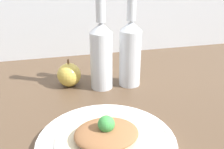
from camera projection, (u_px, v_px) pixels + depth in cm
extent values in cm
cube|color=brown|center=(139.00, 132.00, 62.50)|extent=(180.00, 110.00, 4.00)
cylinder|color=white|center=(106.00, 143.00, 54.19)|extent=(28.91, 28.91, 1.69)
torus|color=white|center=(106.00, 141.00, 53.95)|extent=(27.78, 27.78, 1.18)
cylinder|color=beige|center=(106.00, 139.00, 53.77)|extent=(20.98, 20.98, 0.40)
ellipsoid|color=brown|center=(106.00, 133.00, 53.17)|extent=(13.28, 11.28, 2.55)
sphere|color=green|center=(106.00, 124.00, 52.24)|extent=(3.44, 3.44, 3.44)
cylinder|color=silver|center=(101.00, 61.00, 76.60)|extent=(6.51, 6.51, 17.00)
cone|color=silver|center=(101.00, 27.00, 72.56)|extent=(6.51, 6.51, 2.93)
cylinder|color=silver|center=(100.00, 8.00, 70.42)|extent=(2.60, 2.60, 7.65)
cylinder|color=silver|center=(130.00, 58.00, 78.52)|extent=(6.51, 6.51, 17.00)
cone|color=silver|center=(131.00, 26.00, 74.49)|extent=(6.51, 6.51, 2.93)
cylinder|color=silver|center=(131.00, 7.00, 72.35)|extent=(2.60, 2.60, 7.65)
sphere|color=gold|center=(69.00, 75.00, 79.51)|extent=(7.21, 7.21, 7.21)
cylinder|color=brown|center=(68.00, 62.00, 77.82)|extent=(0.58, 0.58, 1.62)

